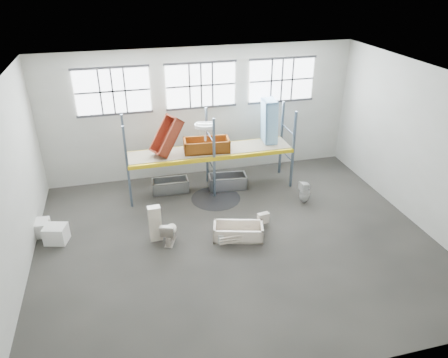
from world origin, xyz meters
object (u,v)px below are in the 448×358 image
object	(u,v)px
toilet_white	(305,192)
steel_tub_right	(227,181)
rust_tub_flat	(207,145)
carton_near	(56,234)
toilet_beige	(170,232)
bathtub_beige	(238,231)
blue_tub_upright	(269,121)
steel_tub_left	(171,186)
bucket	(221,238)
cistern_tall	(155,223)

from	to	relation	value
toilet_white	steel_tub_right	xyz separation A→B (m)	(-2.39, 1.72, -0.14)
rust_tub_flat	carton_near	world-z (taller)	rust_tub_flat
toilet_beige	toilet_white	bearing A→B (deg)	-145.21
bathtub_beige	blue_tub_upright	distance (m)	4.73
bathtub_beige	blue_tub_upright	world-z (taller)	blue_tub_upright
steel_tub_left	bucket	distance (m)	3.74
steel_tub_right	bucket	world-z (taller)	steel_tub_right
steel_tub_left	steel_tub_right	world-z (taller)	steel_tub_right
cistern_tall	toilet_beige	bearing A→B (deg)	-35.92
cistern_tall	steel_tub_right	distance (m)	4.05
cistern_tall	rust_tub_flat	size ratio (longest dim) A/B	0.72
toilet_beige	bucket	distance (m)	1.58
bathtub_beige	rust_tub_flat	size ratio (longest dim) A/B	0.94
toilet_beige	carton_near	size ratio (longest dim) A/B	1.19
bathtub_beige	steel_tub_right	xyz separation A→B (m)	(0.52, 3.24, 0.03)
toilet_beige	blue_tub_upright	distance (m)	5.78
cistern_tall	steel_tub_right	size ratio (longest dim) A/B	0.82
bucket	toilet_white	bearing A→B (deg)	24.98
steel_tub_left	bucket	bearing A→B (deg)	-73.70
rust_tub_flat	toilet_beige	bearing A→B (deg)	-121.56
toilet_white	steel_tub_right	size ratio (longest dim) A/B	0.57
toilet_beige	carton_near	xyz separation A→B (m)	(-3.37, 0.90, -0.11)
blue_tub_upright	carton_near	bearing A→B (deg)	-162.68
blue_tub_upright	steel_tub_right	bearing A→B (deg)	-168.49
bathtub_beige	steel_tub_left	xyz separation A→B (m)	(-1.63, 3.48, 0.02)
bathtub_beige	cistern_tall	size ratio (longest dim) A/B	1.32
cistern_tall	blue_tub_upright	bearing A→B (deg)	29.81
toilet_beige	bucket	world-z (taller)	toilet_beige
toilet_white	steel_tub_left	bearing A→B (deg)	-119.74
blue_tub_upright	cistern_tall	bearing A→B (deg)	-147.16
steel_tub_left	rust_tub_flat	xyz separation A→B (m)	(1.37, -0.20, 1.58)
toilet_beige	steel_tub_right	world-z (taller)	toilet_beige
steel_tub_left	blue_tub_upright	bearing A→B (deg)	1.48
rust_tub_flat	bathtub_beige	bearing A→B (deg)	-85.49
toilet_beige	toilet_white	world-z (taller)	toilet_white
toilet_beige	steel_tub_left	size ratio (longest dim) A/B	0.58
toilet_white	steel_tub_left	size ratio (longest dim) A/B	0.60
blue_tub_upright	bucket	world-z (taller)	blue_tub_upright
toilet_white	bathtub_beige	bearing A→B (deg)	-68.70
carton_near	toilet_beige	bearing A→B (deg)	-14.92
cistern_tall	toilet_white	xyz separation A→B (m)	(5.40, 0.97, -0.18)
steel_tub_right	steel_tub_left	bearing A→B (deg)	173.45
bucket	blue_tub_upright	bearing A→B (deg)	52.89
blue_tub_upright	toilet_beige	bearing A→B (deg)	-142.58
steel_tub_left	bucket	world-z (taller)	steel_tub_left
cistern_tall	bucket	xyz separation A→B (m)	(1.91, -0.65, -0.42)
steel_tub_left	bathtub_beige	bearing A→B (deg)	-64.96
steel_tub_right	blue_tub_upright	size ratio (longest dim) A/B	0.85
toilet_beige	cistern_tall	distance (m)	0.51
toilet_beige	blue_tub_upright	size ratio (longest dim) A/B	0.46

